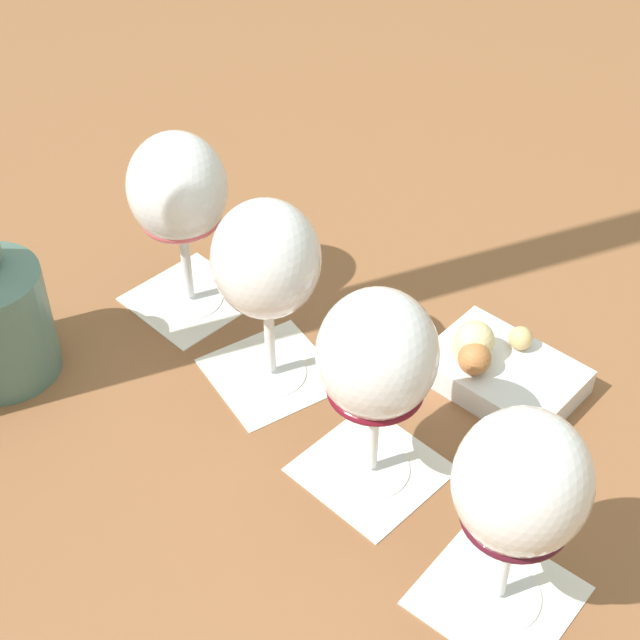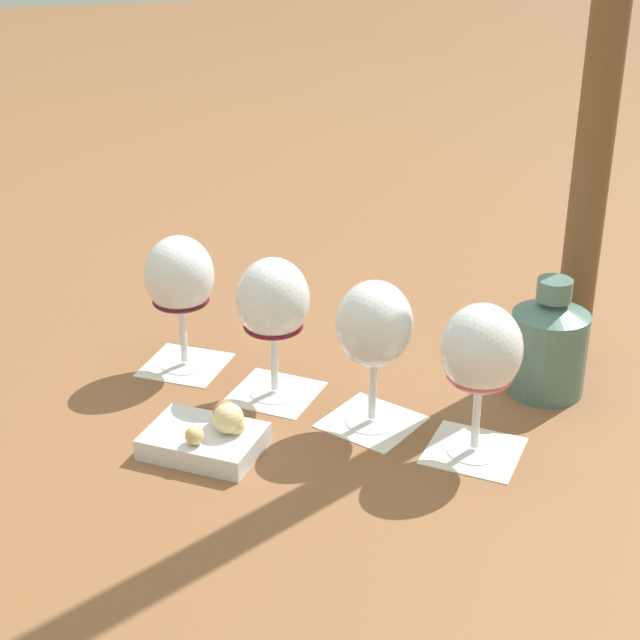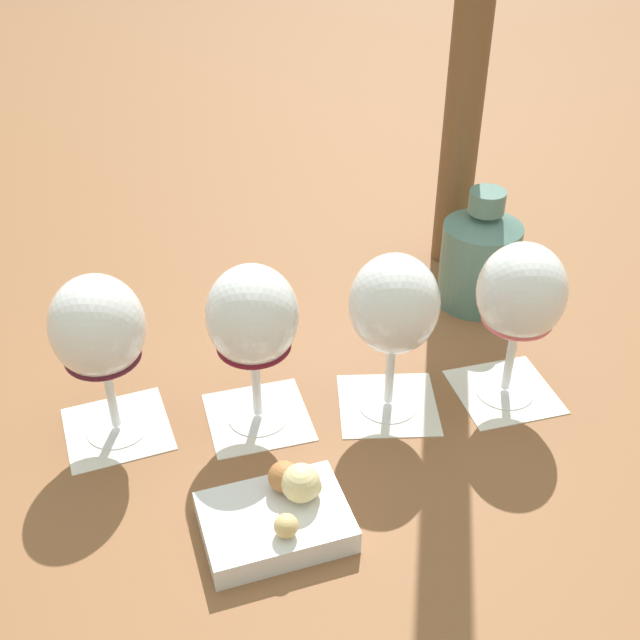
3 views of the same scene
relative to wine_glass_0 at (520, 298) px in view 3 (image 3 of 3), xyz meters
The scene contains 11 objects.
ground_plane 0.24m from the wine_glass_0, 45.97° to the right, with size 8.00×8.00×0.00m, color brown.
tasting_card_0 0.12m from the wine_glass_0, ahead, with size 0.15×0.15×0.00m.
tasting_card_1 0.18m from the wine_glass_0, 45.71° to the right, with size 0.15×0.15×0.00m.
tasting_card_2 0.30m from the wine_glass_0, 46.44° to the right, with size 0.15×0.15×0.00m.
tasting_card_3 0.44m from the wine_glass_0, 47.01° to the right, with size 0.14×0.14×0.00m.
wine_glass_0 is the anchor object (origin of this frame).
wine_glass_1 0.13m from the wine_glass_0, 45.71° to the right, with size 0.09×0.09×0.18m.
wine_glass_2 0.27m from the wine_glass_0, 46.44° to the right, with size 0.09×0.09×0.18m.
wine_glass_3 0.42m from the wine_glass_0, 47.01° to the right, with size 0.09×0.09×0.18m.
ceramic_vase 0.19m from the wine_glass_0, 143.72° to the right, with size 0.10×0.10×0.15m.
snack_dish 0.32m from the wine_glass_0, 16.70° to the right, with size 0.16×0.15×0.06m.
Camera 3 is at (0.53, 0.37, 0.58)m, focal length 45.00 mm.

